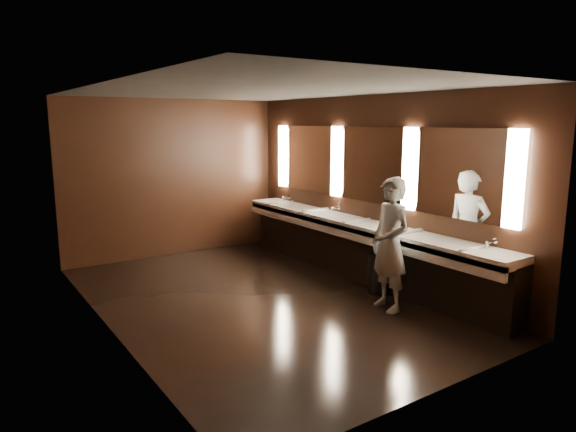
# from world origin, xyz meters

# --- Properties ---
(floor) EXTENTS (6.00, 6.00, 0.00)m
(floor) POSITION_xyz_m (0.00, 0.00, 0.00)
(floor) COLOR black
(floor) RESTS_ON ground
(ceiling) EXTENTS (4.00, 6.00, 0.02)m
(ceiling) POSITION_xyz_m (0.00, 0.00, 2.80)
(ceiling) COLOR #2D2D2B
(ceiling) RESTS_ON wall_back
(wall_back) EXTENTS (4.00, 0.02, 2.80)m
(wall_back) POSITION_xyz_m (0.00, 3.00, 1.40)
(wall_back) COLOR black
(wall_back) RESTS_ON floor
(wall_front) EXTENTS (4.00, 0.02, 2.80)m
(wall_front) POSITION_xyz_m (0.00, -3.00, 1.40)
(wall_front) COLOR black
(wall_front) RESTS_ON floor
(wall_left) EXTENTS (0.02, 6.00, 2.80)m
(wall_left) POSITION_xyz_m (-2.00, 0.00, 1.40)
(wall_left) COLOR black
(wall_left) RESTS_ON floor
(wall_right) EXTENTS (0.02, 6.00, 2.80)m
(wall_right) POSITION_xyz_m (2.00, 0.00, 1.40)
(wall_right) COLOR black
(wall_right) RESTS_ON floor
(sink_counter) EXTENTS (0.55, 5.40, 1.01)m
(sink_counter) POSITION_xyz_m (1.79, 0.00, 0.50)
(sink_counter) COLOR black
(sink_counter) RESTS_ON floor
(mirror_band) EXTENTS (0.06, 5.03, 1.15)m
(mirror_band) POSITION_xyz_m (1.98, -0.00, 1.75)
(mirror_band) COLOR #FDE2BF
(mirror_band) RESTS_ON wall_right
(person) EXTENTS (0.49, 0.68, 1.72)m
(person) POSITION_xyz_m (1.19, -1.25, 0.86)
(person) COLOR #98BDE3
(person) RESTS_ON floor
(trash_bin) EXTENTS (0.40, 0.40, 0.56)m
(trash_bin) POSITION_xyz_m (1.58, -0.70, 0.28)
(trash_bin) COLOR black
(trash_bin) RESTS_ON floor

